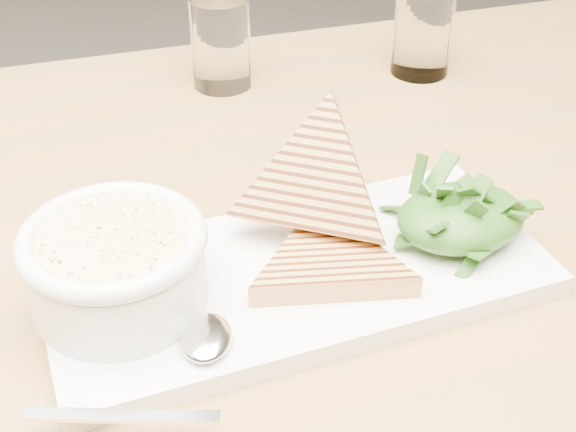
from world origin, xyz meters
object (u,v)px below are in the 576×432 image
object	(u,v)px
table_top	(391,231)
glass_far	(423,30)
platter	(297,276)
soup_bowl	(118,275)
glass_near	(221,43)

from	to	relation	value
table_top	glass_far	distance (m)	0.29
platter	glass_far	bearing A→B (deg)	48.22
soup_bowl	glass_far	xyz separation A→B (m)	(0.39, 0.29, 0.01)
table_top	soup_bowl	world-z (taller)	soup_bowl
glass_near	glass_far	bearing A→B (deg)	-12.66
table_top	soup_bowl	size ratio (longest dim) A/B	9.75
table_top	soup_bowl	distance (m)	0.25
table_top	platter	size ratio (longest dim) A/B	3.20
table_top	glass_near	world-z (taller)	glass_near
soup_bowl	glass_far	bearing A→B (deg)	35.95
glass_far	table_top	bearing A→B (deg)	-122.87
table_top	platter	xyz separation A→B (m)	(-0.11, -0.06, 0.03)
platter	soup_bowl	xyz separation A→B (m)	(-0.13, 0.01, 0.03)
platter	glass_far	distance (m)	0.40
platter	glass_near	bearing A→B (deg)	82.21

